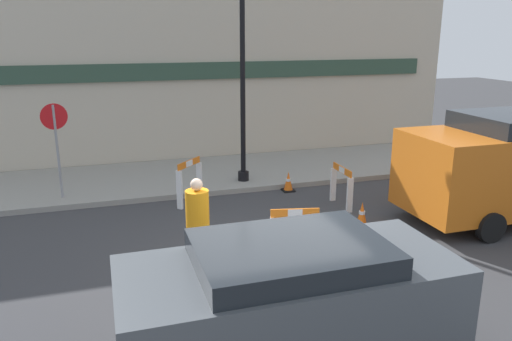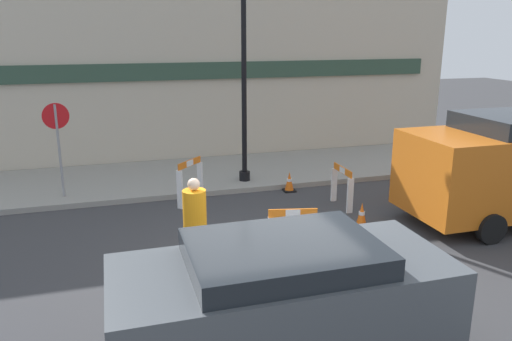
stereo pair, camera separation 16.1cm
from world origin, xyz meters
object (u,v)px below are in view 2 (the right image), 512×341
at_px(person_worker, 195,226).
at_px(parked_car_1, 283,300).
at_px(stop_sign, 58,135).
at_px(streetlamp_post, 244,54).

distance_m(person_worker, parked_car_1, 2.70).
distance_m(stop_sign, person_worker, 5.30).
distance_m(stop_sign, parked_car_1, 7.92).
height_order(person_worker, parked_car_1, person_worker).
height_order(streetlamp_post, person_worker, streetlamp_post).
relative_size(stop_sign, person_worker, 1.31).
distance_m(streetlamp_post, stop_sign, 4.83).
height_order(streetlamp_post, parked_car_1, streetlamp_post).
bearing_deg(person_worker, stop_sign, 67.57).
bearing_deg(stop_sign, person_worker, 102.90).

